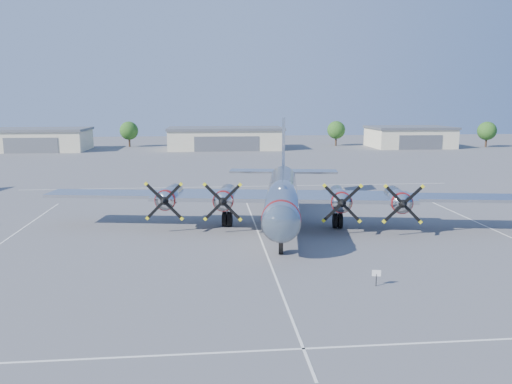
{
  "coord_description": "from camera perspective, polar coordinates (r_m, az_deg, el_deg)",
  "views": [
    {
      "loc": [
        -4.45,
        -44.07,
        11.82
      ],
      "look_at": [
        0.1,
        3.01,
        3.2
      ],
      "focal_mm": 35.0,
      "sensor_mm": 36.0,
      "label": 1
    }
  ],
  "objects": [
    {
      "name": "ground",
      "position": [
        45.85,
        0.23,
        -4.61
      ],
      "size": [
        260.0,
        260.0,
        0.0
      ],
      "primitive_type": "plane",
      "color": "#59595C",
      "rests_on": "ground"
    },
    {
      "name": "parking_lines",
      "position": [
        44.16,
        0.46,
        -5.19
      ],
      "size": [
        60.0,
        50.08,
        0.01
      ],
      "color": "silver",
      "rests_on": "ground"
    },
    {
      "name": "hangar_west",
      "position": [
        132.71,
        -23.41,
        5.55
      ],
      "size": [
        22.6,
        14.6,
        5.4
      ],
      "color": "beige",
      "rests_on": "ground"
    },
    {
      "name": "hangar_center",
      "position": [
        126.44,
        -3.51,
        6.18
      ],
      "size": [
        28.6,
        14.6,
        5.4
      ],
      "color": "beige",
      "rests_on": "ground"
    },
    {
      "name": "hangar_east",
      "position": [
        136.82,
        17.13,
        6.06
      ],
      "size": [
        20.6,
        14.6,
        5.4
      ],
      "color": "beige",
      "rests_on": "ground"
    },
    {
      "name": "tree_west",
      "position": [
        135.85,
        -14.32,
        6.8
      ],
      "size": [
        4.8,
        4.8,
        6.64
      ],
      "color": "#382619",
      "rests_on": "ground"
    },
    {
      "name": "tree_east",
      "position": [
        136.7,
        9.15,
        7.01
      ],
      "size": [
        4.8,
        4.8,
        6.64
      ],
      "color": "#382619",
      "rests_on": "ground"
    },
    {
      "name": "tree_far_east",
      "position": [
        143.88,
        24.89,
        6.35
      ],
      "size": [
        4.8,
        4.8,
        6.64
      ],
      "color": "#382619",
      "rests_on": "ground"
    },
    {
      "name": "main_bomber_b29",
      "position": [
        49.61,
        3.0,
        -3.47
      ],
      "size": [
        48.83,
        37.11,
        9.87
      ],
      "primitive_type": null,
      "rotation": [
        0.0,
        0.0,
        -0.16
      ],
      "color": "silver",
      "rests_on": "ground"
    },
    {
      "name": "info_placard",
      "position": [
        33.6,
        13.6,
        -9.19
      ],
      "size": [
        0.56,
        0.15,
        1.08
      ],
      "rotation": [
        0.0,
        0.0,
        -0.2
      ],
      "color": "black",
      "rests_on": "ground"
    }
  ]
}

